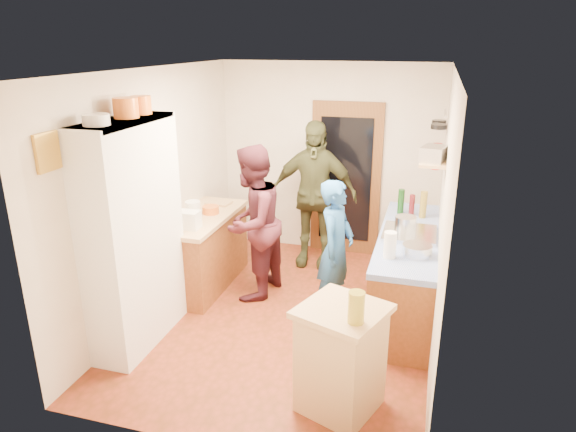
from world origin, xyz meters
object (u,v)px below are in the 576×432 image
at_px(hutch_body, 134,236).
at_px(person_back, 314,195).
at_px(person_hob, 338,250).
at_px(person_left, 256,222).
at_px(right_counter_base, 406,275).
at_px(island_base, 341,361).

bearing_deg(hutch_body, person_back, 61.10).
distance_m(person_hob, person_back, 1.35).
bearing_deg(person_left, right_counter_base, 102.20).
relative_size(hutch_body, person_left, 1.23).
height_order(person_hob, person_back, person_back).
bearing_deg(hutch_body, person_hob, 29.78).
xyz_separation_m(hutch_body, right_counter_base, (2.50, 1.30, -0.68)).
height_order(hutch_body, person_hob, hutch_body).
distance_m(person_left, person_back, 1.12).
relative_size(person_hob, person_back, 0.78).
height_order(right_counter_base, person_back, person_back).
relative_size(person_hob, person_left, 0.84).
height_order(right_counter_base, person_hob, person_hob).
height_order(right_counter_base, person_left, person_left).
xyz_separation_m(person_left, person_back, (0.44, 1.03, 0.07)).
xyz_separation_m(island_base, person_left, (-1.30, 1.70, 0.46)).
relative_size(right_counter_base, person_left, 1.23).
distance_m(island_base, person_left, 2.19).
height_order(island_base, person_left, person_left).
bearing_deg(person_hob, hutch_body, 129.62).
relative_size(right_counter_base, person_hob, 1.47).
height_order(hutch_body, person_back, hutch_body).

